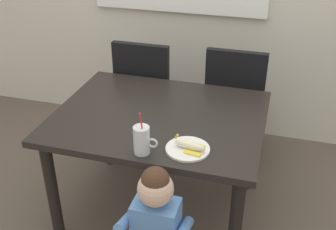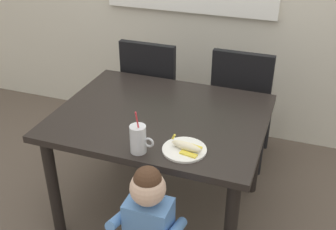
% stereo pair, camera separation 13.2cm
% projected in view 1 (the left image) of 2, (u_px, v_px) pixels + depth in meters
% --- Properties ---
extents(ground_plane, '(24.00, 24.00, 0.00)m').
position_uv_depth(ground_plane, '(161.00, 209.00, 2.81)').
color(ground_plane, brown).
extents(dining_table, '(1.24, 0.98, 0.74)m').
position_uv_depth(dining_table, '(160.00, 129.00, 2.49)').
color(dining_table, black).
rests_on(dining_table, ground).
extents(dining_chair_left, '(0.44, 0.44, 0.96)m').
position_uv_depth(dining_chair_left, '(147.00, 91.00, 3.18)').
color(dining_chair_left, black).
rests_on(dining_chair_left, ground).
extents(dining_chair_right, '(0.44, 0.45, 0.96)m').
position_uv_depth(dining_chair_right, '(235.00, 99.00, 3.06)').
color(dining_chair_right, black).
rests_on(dining_chair_right, ground).
extents(toddler_standing, '(0.33, 0.24, 0.84)m').
position_uv_depth(toddler_standing, '(156.00, 221.00, 1.97)').
color(toddler_standing, '#3F4760').
rests_on(toddler_standing, ground).
extents(milk_cup, '(0.13, 0.08, 0.25)m').
position_uv_depth(milk_cup, '(142.00, 141.00, 2.06)').
color(milk_cup, silver).
rests_on(milk_cup, dining_table).
extents(snack_plate, '(0.23, 0.23, 0.01)m').
position_uv_depth(snack_plate, '(188.00, 149.00, 2.11)').
color(snack_plate, white).
rests_on(snack_plate, dining_table).
extents(peeled_banana, '(0.18, 0.12, 0.07)m').
position_uv_depth(peeled_banana, '(190.00, 146.00, 2.09)').
color(peeled_banana, '#F4EAC6').
rests_on(peeled_banana, snack_plate).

